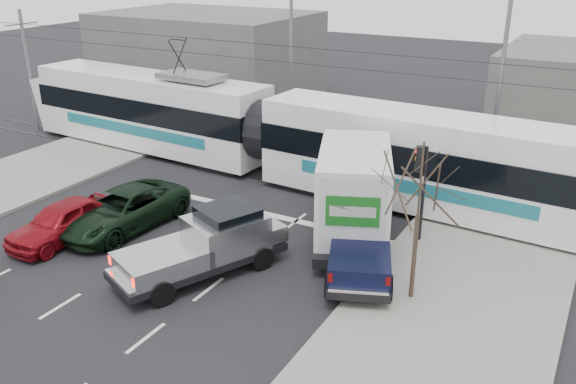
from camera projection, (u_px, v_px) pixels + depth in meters
The scene contains 15 objects.
ground at pixel (167, 277), 20.33m from camera, with size 120.00×120.00×0.00m, color black.
sidewalk_right at pixel (431, 356), 16.27m from camera, with size 6.00×60.00×0.15m, color gray.
rails at pixel (305, 182), 28.45m from camera, with size 60.00×1.60×0.03m, color #33302D.
building_left at pixel (208, 56), 43.34m from camera, with size 14.00×10.00×6.00m, color #67625D.
bare_tree at pixel (420, 187), 17.54m from camera, with size 2.40×2.40×5.00m.
traffic_signal at pixel (421, 173), 21.69m from camera, with size 0.44×0.44×3.60m.
street_lamp_near at pixel (497, 73), 26.52m from camera, with size 2.38×0.25×9.00m.
street_lamp_far at pixel (288, 47), 33.28m from camera, with size 2.38×0.25×9.00m.
catenary at pixel (305, 101), 27.00m from camera, with size 60.00×0.20×7.00m.
tram at pixel (268, 132), 28.67m from camera, with size 29.50×4.71×6.00m.
silver_pickup at pixel (209, 243), 20.27m from camera, with size 4.20×6.19×2.14m.
box_truck at pixel (354, 192), 22.59m from camera, with size 5.02×7.64×3.62m.
navy_pickup at pixel (361, 238), 20.54m from camera, with size 3.72×5.62×2.23m.
green_car at pixel (123, 210), 23.58m from camera, with size 2.56×5.54×1.54m, color black.
red_car at pixel (63, 221), 22.63m from camera, with size 1.77×4.39×1.50m, color maroon.
Camera 1 is at (12.13, -13.63, 10.23)m, focal length 38.00 mm.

